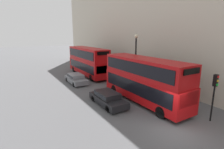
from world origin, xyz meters
TOP-DOWN VIEW (x-y plane):
  - ground_plane at (0.00, 0.00)m, footprint 200.00×200.00m
  - bus_leading at (1.60, 5.26)m, footprint 2.59×10.22m
  - bus_second_in_queue at (1.60, 18.88)m, footprint 2.59×10.78m
  - car_dark_sedan at (-1.80, 6.38)m, footprint 1.84×4.59m
  - car_hatchback at (-1.80, 15.24)m, footprint 1.84×4.62m
  - traffic_light at (3.44, -0.58)m, footprint 0.30×0.36m
  - street_lamp at (3.61, 9.08)m, footprint 0.44×0.44m
  - pedestrian at (4.51, 21.18)m, footprint 0.36×0.36m

SIDE VIEW (x-z plane):
  - ground_plane at x=0.00m, z-range 0.00..0.00m
  - car_dark_sedan at x=-1.80m, z-range 0.05..1.30m
  - car_hatchback at x=-1.80m, z-range 0.05..1.32m
  - pedestrian at x=4.51m, z-range -0.07..1.59m
  - bus_leading at x=1.60m, z-range 0.22..4.60m
  - bus_second_in_queue at x=1.60m, z-range 0.22..4.71m
  - traffic_light at x=3.44m, z-range 0.82..4.53m
  - street_lamp at x=3.61m, z-range 0.77..7.36m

